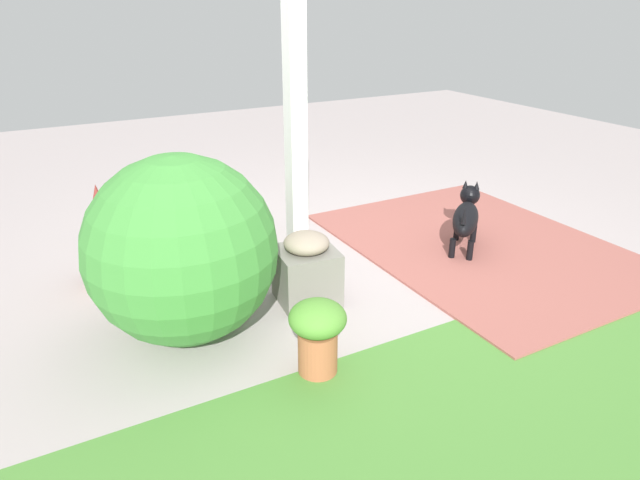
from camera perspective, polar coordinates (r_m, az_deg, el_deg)
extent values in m
plane|color=#ADA09F|center=(4.11, 3.30, -2.09)|extent=(12.00, 12.00, 0.00)
cube|color=#A2584F|center=(4.50, 16.12, -0.53)|extent=(1.80, 2.40, 0.02)
cube|color=white|center=(3.62, -2.52, 12.62)|extent=(0.11, 0.11, 2.18)
cube|color=gray|center=(4.53, -9.03, 1.96)|extent=(0.45, 0.37, 0.26)
ellipsoid|color=gray|center=(4.46, -9.17, 4.12)|extent=(0.28, 0.28, 0.13)
cube|color=slate|center=(3.51, -1.35, -3.63)|extent=(0.40, 0.39, 0.35)
ellipsoid|color=gray|center=(3.41, -1.39, -0.29)|extent=(0.28, 0.28, 0.13)
sphere|color=#418E3A|center=(3.11, -13.87, -0.96)|extent=(1.04, 1.04, 1.04)
cylinder|color=#B3633F|center=(2.90, -0.24, -11.30)|extent=(0.20, 0.20, 0.24)
ellipsoid|color=#559435|center=(2.79, -0.24, -7.97)|extent=(0.29, 0.29, 0.18)
cylinder|color=#9A5C3E|center=(4.03, -20.72, -2.38)|extent=(0.29, 0.29, 0.23)
cone|color=maroon|center=(3.90, -21.43, 2.15)|extent=(0.27, 0.27, 0.45)
cylinder|color=#B76936|center=(4.51, -15.89, 0.87)|extent=(0.29, 0.29, 0.21)
cylinder|color=#28642A|center=(4.40, -16.36, 4.76)|extent=(0.16, 0.16, 0.44)
ellipsoid|color=black|center=(4.28, 14.60, 2.09)|extent=(0.52, 0.51, 0.20)
sphere|color=black|center=(4.56, 15.03, 4.43)|extent=(0.15, 0.15, 0.15)
cone|color=black|center=(4.53, 14.60, 5.52)|extent=(0.05, 0.05, 0.06)
cone|color=black|center=(4.53, 15.68, 5.39)|extent=(0.05, 0.05, 0.06)
cylinder|color=black|center=(4.51, 13.74, 0.78)|extent=(0.05, 0.05, 0.16)
cylinder|color=black|center=(4.51, 15.34, 0.58)|extent=(0.05, 0.05, 0.16)
cylinder|color=black|center=(4.20, 13.30, -0.91)|extent=(0.05, 0.05, 0.16)
cylinder|color=black|center=(4.19, 15.02, -1.13)|extent=(0.05, 0.05, 0.16)
cone|color=black|center=(4.00, 14.47, 2.45)|extent=(0.04, 0.04, 0.13)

